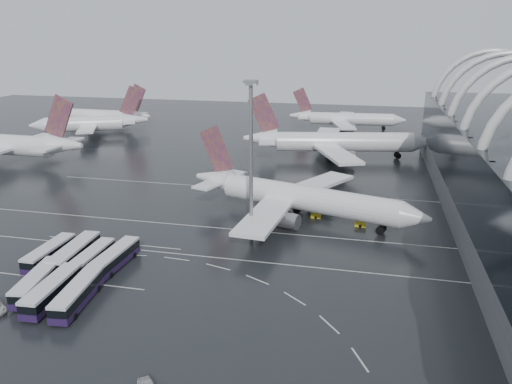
% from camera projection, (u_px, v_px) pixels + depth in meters
% --- Properties ---
extents(ground, '(420.00, 420.00, 0.00)m').
position_uv_depth(ground, '(232.00, 254.00, 91.89)').
color(ground, black).
rests_on(ground, ground).
extents(lane_marking_near, '(120.00, 0.25, 0.01)m').
position_uv_depth(lane_marking_near, '(229.00, 259.00, 90.03)').
color(lane_marking_near, silver).
rests_on(lane_marking_near, ground).
extents(lane_marking_mid, '(120.00, 0.25, 0.01)m').
position_uv_depth(lane_marking_mid, '(248.00, 230.00, 103.03)').
color(lane_marking_mid, silver).
rests_on(lane_marking_mid, ground).
extents(lane_marking_far, '(120.00, 0.25, 0.01)m').
position_uv_depth(lane_marking_far, '(273.00, 191.00, 129.04)').
color(lane_marking_far, silver).
rests_on(lane_marking_far, ground).
extents(bus_bay_line_south, '(28.00, 0.25, 0.01)m').
position_uv_depth(bus_bay_line_south, '(66.00, 280.00, 82.15)').
color(bus_bay_line_south, silver).
rests_on(bus_bay_line_south, ground).
extents(bus_bay_line_north, '(28.00, 0.25, 0.01)m').
position_uv_depth(bus_bay_line_north, '(113.00, 243.00, 97.01)').
color(bus_bay_line_north, silver).
rests_on(bus_bay_line_north, ground).
extents(airliner_main, '(54.43, 47.14, 18.80)m').
position_uv_depth(airliner_main, '(297.00, 197.00, 108.79)').
color(airliner_main, white).
rests_on(airliner_main, ground).
extents(airliner_gate_b, '(60.77, 53.82, 21.18)m').
position_uv_depth(airliner_gate_b, '(334.00, 142.00, 161.01)').
color(airliner_gate_b, white).
rests_on(airliner_gate_b, ground).
extents(airliner_gate_c, '(48.56, 44.75, 17.30)m').
position_uv_depth(airliner_gate_c, '(345.00, 119.00, 210.62)').
color(airliner_gate_c, white).
rests_on(airliner_gate_c, ground).
extents(jet_remote_west, '(50.07, 40.26, 21.91)m').
position_uv_depth(jet_remote_west, '(14.00, 145.00, 155.30)').
color(jet_remote_west, white).
rests_on(jet_remote_west, ground).
extents(jet_remote_mid, '(43.18, 35.26, 19.66)m').
position_uv_depth(jet_remote_mid, '(92.00, 124.00, 195.78)').
color(jet_remote_mid, white).
rests_on(jet_remote_mid, ground).
extents(jet_remote_far, '(44.12, 35.51, 19.26)m').
position_uv_depth(jet_remote_far, '(105.00, 117.00, 213.18)').
color(jet_remote_far, white).
rests_on(jet_remote_far, ground).
extents(bus_row_near_a, '(3.05, 12.54, 3.08)m').
position_uv_depth(bus_row_near_a, '(49.00, 253.00, 88.39)').
color(bus_row_near_a, '#221239').
rests_on(bus_row_near_a, ground).
extents(bus_row_near_b, '(3.94, 13.94, 3.39)m').
position_uv_depth(bus_row_near_b, '(75.00, 253.00, 87.85)').
color(bus_row_near_b, '#221239').
rests_on(bus_row_near_b, ground).
extents(bus_row_near_c, '(3.03, 12.02, 2.95)m').
position_uv_depth(bus_row_near_c, '(92.00, 258.00, 86.79)').
color(bus_row_near_c, '#221239').
rests_on(bus_row_near_c, ground).
extents(bus_row_near_d, '(3.34, 12.86, 3.15)m').
position_uv_depth(bus_row_near_d, '(115.00, 257.00, 86.59)').
color(bus_row_near_d, '#221239').
rests_on(bus_row_near_d, ground).
extents(bus_row_far_a, '(4.99, 13.20, 3.18)m').
position_uv_depth(bus_row_far_a, '(38.00, 282.00, 78.01)').
color(bus_row_far_a, '#221239').
rests_on(bus_row_far_a, ground).
extents(bus_row_far_b, '(3.83, 13.30, 3.23)m').
position_uv_depth(bus_row_far_b, '(52.00, 290.00, 75.38)').
color(bus_row_far_b, '#221239').
rests_on(bus_row_far_b, ground).
extents(bus_row_far_c, '(4.46, 13.21, 3.19)m').
position_uv_depth(bus_row_far_c, '(77.00, 294.00, 74.40)').
color(bus_row_far_c, '#221239').
rests_on(bus_row_far_c, ground).
extents(floodlight_mast, '(2.36, 2.36, 30.82)m').
position_uv_depth(floodlight_mast, '(251.00, 142.00, 93.64)').
color(floodlight_mast, gray).
rests_on(floodlight_mast, ground).
extents(gse_cart_belly_a, '(2.34, 1.38, 1.28)m').
position_uv_depth(gse_cart_belly_a, '(360.00, 223.00, 105.19)').
color(gse_cart_belly_a, gold).
rests_on(gse_cart_belly_a, ground).
extents(gse_cart_belly_b, '(2.16, 1.28, 1.18)m').
position_uv_depth(gse_cart_belly_b, '(355.00, 206.00, 116.16)').
color(gse_cart_belly_b, slate).
rests_on(gse_cart_belly_b, ground).
extents(gse_cart_belly_c, '(2.19, 1.29, 1.19)m').
position_uv_depth(gse_cart_belly_c, '(316.00, 215.00, 110.06)').
color(gse_cart_belly_c, gold).
rests_on(gse_cart_belly_c, ground).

